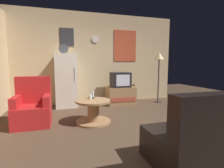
# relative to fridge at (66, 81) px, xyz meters

# --- Properties ---
(ground_plane) EXTENTS (12.00, 12.00, 0.00)m
(ground_plane) POSITION_rel_fridge_xyz_m (0.98, -2.07, -0.75)
(ground_plane) COLOR #4C3828
(wall_with_art) EXTENTS (5.20, 0.12, 2.79)m
(wall_with_art) POSITION_rel_fridge_xyz_m (0.98, 0.38, 0.65)
(wall_with_art) COLOR #D1B284
(wall_with_art) RESTS_ON ground_plane
(fridge) EXTENTS (0.60, 0.62, 1.77)m
(fridge) POSITION_rel_fridge_xyz_m (0.00, 0.00, 0.00)
(fridge) COLOR silver
(fridge) RESTS_ON ground_plane
(tv_stand) EXTENTS (0.84, 0.53, 0.53)m
(tv_stand) POSITION_rel_fridge_xyz_m (1.60, -0.15, -0.49)
(tv_stand) COLOR #9E754C
(tv_stand) RESTS_ON ground_plane
(crt_tv) EXTENTS (0.54, 0.51, 0.44)m
(crt_tv) POSITION_rel_fridge_xyz_m (1.58, -0.15, -0.00)
(crt_tv) COLOR black
(crt_tv) RESTS_ON tv_stand
(standing_lamp) EXTENTS (0.32, 0.32, 1.59)m
(standing_lamp) POSITION_rel_fridge_xyz_m (2.85, -0.22, 0.60)
(standing_lamp) COLOR #332D28
(standing_lamp) RESTS_ON ground_plane
(coffee_table) EXTENTS (0.72, 0.72, 0.47)m
(coffee_table) POSITION_rel_fridge_xyz_m (0.49, -1.56, -0.52)
(coffee_table) COLOR #9E754C
(coffee_table) RESTS_ON ground_plane
(wine_glass) EXTENTS (0.05, 0.05, 0.15)m
(wine_glass) POSITION_rel_fridge_xyz_m (0.52, -1.37, -0.20)
(wine_glass) COLOR silver
(wine_glass) RESTS_ON coffee_table
(mug_ceramic_white) EXTENTS (0.08, 0.08, 0.09)m
(mug_ceramic_white) POSITION_rel_fridge_xyz_m (0.45, -1.44, -0.23)
(mug_ceramic_white) COLOR silver
(mug_ceramic_white) RESTS_ON coffee_table
(remote_control) EXTENTS (0.15, 0.12, 0.02)m
(remote_control) POSITION_rel_fridge_xyz_m (0.48, -1.42, -0.27)
(remote_control) COLOR black
(remote_control) RESTS_ON coffee_table
(armchair) EXTENTS (0.68, 0.68, 0.96)m
(armchair) POSITION_rel_fridge_xyz_m (-0.69, -1.31, -0.42)
(armchair) COLOR red
(armchair) RESTS_ON ground_plane
(couch) EXTENTS (1.70, 0.80, 0.92)m
(couch) POSITION_rel_fridge_xyz_m (1.73, -3.43, -0.44)
(couch) COLOR black
(couch) RESTS_ON ground_plane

